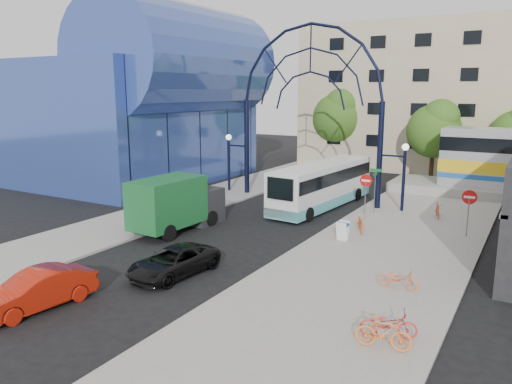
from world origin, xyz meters
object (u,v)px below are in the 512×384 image
Objects in this scene: tree_north_a at (436,128)px; green_truck at (177,203)px; bike_near_a at (361,223)px; bike_near_b at (438,210)px; tree_north_b at (339,115)px; bike_far_c at (388,324)px; black_suv at (174,262)px; gateway_arch at (310,77)px; stop_sign at (366,184)px; city_bus at (322,184)px; do_not_enter_sign at (469,202)px; street_name_sign at (375,181)px; red_sedan at (37,290)px; sandwich_board at (343,228)px; bike_far_b at (383,333)px; bike_far_a at (399,279)px.

tree_north_a is 1.15× the size of green_truck.
bike_near_b is at bearing 35.66° from bike_near_a.
tree_north_b is 4.53× the size of bike_far_c.
gateway_arch is at bearing 99.76° from black_suv.
stop_sign is at bearing -95.42° from tree_north_a.
stop_sign is 14.23m from tree_north_a.
bike_near_b is (12.13, 9.64, -0.93)m from green_truck.
black_suv is 17.13m from bike_near_b.
city_bus is at bearing 164.60° from stop_sign.
do_not_enter_sign reaches higher than bike_far_c.
street_name_sign is (0.40, 0.60, 0.14)m from stop_sign.
bike_near_b is (7.85, 15.22, -0.01)m from black_suv.
city_bus is 1.76× the size of green_truck.
bike_near_a reaches higher than bike_far_c.
bike_near_a is 1.21× the size of bike_near_b.
do_not_enter_sign is 9.88m from city_bus.
city_bus reaches higher than bike_far_c.
black_suv is at bearing 75.37° from red_sedan.
do_not_enter_sign is 13.20m from bike_far_c.
stop_sign is at bearing -64.17° from tree_north_b.
do_not_enter_sign is 4.08m from bike_near_b.
sandwich_board reaches higher than bike_near_b.
tree_north_b reaches higher than street_name_sign.
stop_sign is 16.93m from bike_far_b.
red_sedan is (2.84, -36.97, -4.57)m from tree_north_b.
bike_far_c is (4.89, -9.10, -0.16)m from sandwich_board.
street_name_sign is 0.26× the size of city_bus.
red_sedan is (-2.11, -5.04, 0.10)m from black_suv.
tree_north_b is 37.03m from bike_far_b.
street_name_sign reaches higher than bike_far_a.
street_name_sign is at bearing -93.96° from tree_north_a.
gateway_arch reaches higher than black_suv.
green_truck is 15.67m from bike_far_b.
tree_north_b is 24.43m from bike_near_a.
sandwich_board is (5.60, -8.02, -7.81)m from gateway_arch.
tree_north_b is at bearing 15.29° from bike_far_b.
bike_near_b is 0.98× the size of bike_far_a.
sandwich_board is 14.61m from red_sedan.
tree_north_b is at bearing 158.20° from tree_north_a.
tree_north_b is at bearing 103.68° from gateway_arch.
stop_sign is at bearing -10.76° from city_bus.
street_name_sign is 13.59m from tree_north_a.
city_bus is 7.42m from bike_near_b.
green_truck is at bearing -155.68° from do_not_enter_sign.
street_name_sign is 0.66× the size of black_suv.
green_truck is at bearing -164.76° from sandwich_board.
do_not_enter_sign reaches higher than black_suv.
tree_north_b reaches higher than bike_far_a.
black_suv is at bearing -119.58° from sandwich_board.
green_truck reaches higher than do_not_enter_sign.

